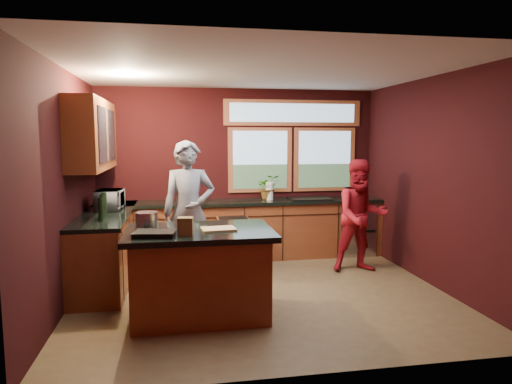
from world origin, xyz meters
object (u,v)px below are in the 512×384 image
object	(u,v)px
cutting_board	(219,229)
person_grey	(189,212)
stock_pot	(147,220)
person_red	(361,216)
island	(200,272)

from	to	relation	value
cutting_board	person_grey	bearing A→B (deg)	102.44
stock_pot	person_grey	bearing A→B (deg)	65.77
person_red	cutting_board	distance (m)	2.54
island	person_red	xyz separation A→B (m)	(2.36, 1.28, 0.33)
island	stock_pot	xyz separation A→B (m)	(-0.55, 0.15, 0.56)
person_grey	stock_pot	world-z (taller)	person_grey
island	stock_pot	size ratio (longest dim) A/B	6.46
cutting_board	stock_pot	xyz separation A→B (m)	(-0.75, 0.20, 0.08)
cutting_board	person_red	bearing A→B (deg)	31.55
person_red	stock_pot	xyz separation A→B (m)	(-2.91, -1.13, 0.23)
island	cutting_board	size ratio (longest dim) A/B	4.43
person_grey	cutting_board	distance (m)	1.28
person_grey	cutting_board	size ratio (longest dim) A/B	5.37
person_red	island	bearing A→B (deg)	-147.98
island	cutting_board	world-z (taller)	cutting_board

